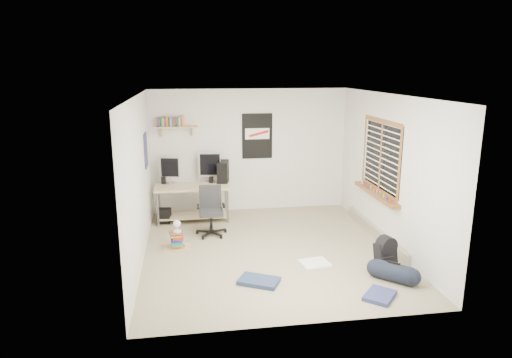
{
  "coord_description": "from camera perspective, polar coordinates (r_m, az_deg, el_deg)",
  "views": [
    {
      "loc": [
        -1.27,
        -6.86,
        2.91
      ],
      "look_at": [
        -0.17,
        0.32,
        1.13
      ],
      "focal_mm": 32.0,
      "sensor_mm": 36.0,
      "label": 1
    }
  ],
  "objects": [
    {
      "name": "subwoofer",
      "position": [
        8.96,
        -11.4,
        -4.51
      ],
      "size": [
        0.27,
        0.27,
        0.26
      ],
      "primitive_type": "cube",
      "rotation": [
        0.0,
        0.0,
        -0.16
      ],
      "color": "black",
      "rests_on": "floor"
    },
    {
      "name": "pc_tower",
      "position": [
        9.08,
        -4.14,
        0.83
      ],
      "size": [
        0.27,
        0.46,
        0.45
      ],
      "primitive_type": "cube",
      "rotation": [
        0.0,
        0.0,
        -0.17
      ],
      "color": "black",
      "rests_on": "desk"
    },
    {
      "name": "keyboard",
      "position": [
        8.95,
        -8.69,
        -0.9
      ],
      "size": [
        0.45,
        0.25,
        0.02
      ],
      "primitive_type": "cube",
      "rotation": [
        0.0,
        0.0,
        0.26
      ],
      "color": "black",
      "rests_on": "desk"
    },
    {
      "name": "baseboard_heater",
      "position": [
        8.35,
        14.67,
        -6.43
      ],
      "size": [
        0.08,
        2.5,
        0.18
      ],
      "primitive_type": "cube",
      "color": "#B7B2A8",
      "rests_on": "floor"
    },
    {
      "name": "poster_back_wall",
      "position": [
        9.3,
        0.15,
        5.38
      ],
      "size": [
        0.62,
        0.03,
        0.92
      ],
      "primitive_type": "cube",
      "color": "black",
      "rests_on": "back_wall"
    },
    {
      "name": "monitor_left",
      "position": [
        9.07,
        -10.74,
        0.49
      ],
      "size": [
        0.39,
        0.17,
        0.42
      ],
      "primitive_type": "cube",
      "rotation": [
        0.0,
        0.0,
        -0.22
      ],
      "color": "#B8B8BD",
      "rests_on": "desk"
    },
    {
      "name": "tshirt",
      "position": [
        7.08,
        7.35,
        -10.42
      ],
      "size": [
        0.47,
        0.41,
        0.04
      ],
      "primitive_type": "cube",
      "rotation": [
        0.0,
        0.0,
        0.14
      ],
      "color": "white",
      "rests_on": "floor"
    },
    {
      "name": "jeans_b",
      "position": [
        6.32,
        15.21,
        -13.89
      ],
      "size": [
        0.54,
        0.55,
        0.06
      ],
      "primitive_type": "cube",
      "rotation": [
        0.0,
        0.0,
        0.85
      ],
      "color": "navy",
      "rests_on": "floor"
    },
    {
      "name": "desk_lamp",
      "position": [
        7.61,
        -9.81,
        -5.84
      ],
      "size": [
        0.21,
        0.26,
        0.22
      ],
      "primitive_type": "cube",
      "rotation": [
        0.0,
        0.0,
        -0.43
      ],
      "color": "white",
      "rests_on": "book_stack"
    },
    {
      "name": "speaker_right",
      "position": [
        9.04,
        -5.64,
        -0.22
      ],
      "size": [
        0.1,
        0.1,
        0.16
      ],
      "primitive_type": "cube",
      "rotation": [
        0.0,
        0.0,
        -0.31
      ],
      "color": "black",
      "rests_on": "desk"
    },
    {
      "name": "right_wall",
      "position": [
        7.78,
        16.39,
        0.9
      ],
      "size": [
        0.01,
        4.5,
        2.5
      ],
      "primitive_type": "cube",
      "color": "silver",
      "rests_on": "ground"
    },
    {
      "name": "office_chair",
      "position": [
        8.09,
        -5.66,
        -3.68
      ],
      "size": [
        0.58,
        0.58,
        0.87
      ],
      "primitive_type": "cube",
      "rotation": [
        0.0,
        0.0,
        -0.01
      ],
      "color": "#242427",
      "rests_on": "floor"
    },
    {
      "name": "backpack",
      "position": [
        7.09,
        15.89,
        -9.23
      ],
      "size": [
        0.35,
        0.31,
        0.4
      ],
      "primitive_type": "cube",
      "rotation": [
        0.0,
        0.0,
        0.27
      ],
      "color": "black",
      "rests_on": "floor"
    },
    {
      "name": "desk",
      "position": [
        8.94,
        -7.89,
        -2.88
      ],
      "size": [
        1.46,
        0.7,
        0.65
      ],
      "primitive_type": "cube",
      "rotation": [
        0.0,
        0.0,
        -0.05
      ],
      "color": "tan",
      "rests_on": "floor"
    },
    {
      "name": "duffel_bag",
      "position": [
        6.76,
        16.79,
        -11.03
      ],
      "size": [
        0.37,
        0.37,
        0.51
      ],
      "primitive_type": "cylinder",
      "rotation": [
        0.0,
        0.0,
        -0.77
      ],
      "color": "black",
      "rests_on": "floor"
    },
    {
      "name": "jeans_a",
      "position": [
        6.47,
        0.37,
        -12.63
      ],
      "size": [
        0.64,
        0.56,
        0.06
      ],
      "primitive_type": "cube",
      "rotation": [
        0.0,
        0.0,
        -0.49
      ],
      "color": "#23314F",
      "rests_on": "floor"
    },
    {
      "name": "floor",
      "position": [
        7.56,
        1.64,
        -8.88
      ],
      "size": [
        4.0,
        4.5,
        0.01
      ],
      "primitive_type": "cube",
      "color": "gray",
      "rests_on": "ground"
    },
    {
      "name": "ceiling",
      "position": [
        6.99,
        1.78,
        10.46
      ],
      "size": [
        4.0,
        4.5,
        0.01
      ],
      "primitive_type": "cube",
      "color": "white",
      "rests_on": "ground"
    },
    {
      "name": "speaker_left",
      "position": [
        9.1,
        -11.49,
        -0.27
      ],
      "size": [
        0.1,
        0.1,
        0.18
      ],
      "primitive_type": "cube",
      "rotation": [
        0.0,
        0.0,
        0.1
      ],
      "color": "black",
      "rests_on": "desk"
    },
    {
      "name": "left_wall",
      "position": [
        7.1,
        -14.42,
        -0.18
      ],
      "size": [
        0.01,
        4.5,
        2.5
      ],
      "primitive_type": "cube",
      "color": "silver",
      "rests_on": "ground"
    },
    {
      "name": "wall_shelf",
      "position": [
        9.08,
        -9.85,
        6.44
      ],
      "size": [
        0.8,
        0.22,
        0.24
      ],
      "primitive_type": "cube",
      "color": "tan",
      "rests_on": "back_wall"
    },
    {
      "name": "back_wall",
      "position": [
        9.36,
        -0.78,
        3.57
      ],
      "size": [
        4.0,
        0.01,
        2.5
      ],
      "primitive_type": "cube",
      "color": "silver",
      "rests_on": "ground"
    },
    {
      "name": "window",
      "position": [
        7.99,
        15.23,
        2.77
      ],
      "size": [
        0.1,
        1.5,
        1.26
      ],
      "primitive_type": "cube",
      "color": "brown",
      "rests_on": "right_wall"
    },
    {
      "name": "poster_left_wall",
      "position": [
        8.22,
        -13.61,
        3.52
      ],
      "size": [
        0.02,
        0.42,
        0.6
      ],
      "primitive_type": "cube",
      "color": "navy",
      "rests_on": "left_wall"
    },
    {
      "name": "monitor_right",
      "position": [
        9.06,
        -5.8,
        0.87
      ],
      "size": [
        0.45,
        0.17,
        0.48
      ],
      "primitive_type": "cube",
      "rotation": [
        0.0,
        0.0,
        -0.14
      ],
      "color": "#B9B8BD",
      "rests_on": "desk"
    },
    {
      "name": "book_stack",
      "position": [
        7.71,
        -9.89,
        -7.4
      ],
      "size": [
        0.46,
        0.41,
        0.27
      ],
      "primitive_type": "cube",
      "rotation": [
        0.0,
        0.0,
        -0.2
      ],
      "color": "brown",
      "rests_on": "floor"
    }
  ]
}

